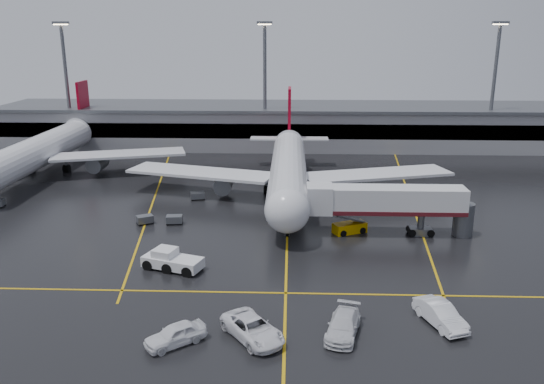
{
  "coord_description": "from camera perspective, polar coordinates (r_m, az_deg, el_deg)",
  "views": [
    {
      "loc": [
        0.38,
        -68.55,
        23.51
      ],
      "look_at": [
        -2.0,
        -2.0,
        4.0
      ],
      "focal_mm": 36.2,
      "sensor_mm": 36.0,
      "label": 1
    }
  ],
  "objects": [
    {
      "name": "service_van_b",
      "position": [
        45.71,
        7.43,
        -13.56
      ],
      "size": [
        3.71,
        6.16,
        1.67
      ],
      "primitive_type": "imported",
      "rotation": [
        0.0,
        0.0,
        -0.25
      ],
      "color": "silver",
      "rests_on": "ground"
    },
    {
      "name": "baggage_cart_c",
      "position": [
        80.42,
        -7.73,
        -0.36
      ],
      "size": [
        2.27,
        1.78,
        1.12
      ],
      "color": "#595B60",
      "rests_on": "ground"
    },
    {
      "name": "apron_line_right",
      "position": [
        83.86,
        14.09,
        -0.45
      ],
      "size": [
        7.57,
        69.64,
        0.02
      ],
      "primitive_type": "cube",
      "rotation": [
        0.0,
        0.0,
        -0.1
      ],
      "color": "gold",
      "rests_on": "ground"
    },
    {
      "name": "apron_line_centre",
      "position": [
        72.47,
        1.64,
        -2.6
      ],
      "size": [
        0.25,
        90.0,
        0.02
      ],
      "primitive_type": "cube",
      "color": "gold",
      "rests_on": "ground"
    },
    {
      "name": "belt_loader",
      "position": [
        67.39,
        8.07,
        -3.69
      ],
      "size": [
        4.38,
        3.24,
        2.56
      ],
      "color": "#C68F00",
      "rests_on": "ground"
    },
    {
      "name": "light_mast_left",
      "position": [
        119.84,
        -20.6,
        10.99
      ],
      "size": [
        3.0,
        1.2,
        25.45
      ],
      "color": "#595B60",
      "rests_on": "ground"
    },
    {
      "name": "apron_line_left",
      "position": [
        84.48,
        -12.0,
        -0.19
      ],
      "size": [
        9.99,
        69.35,
        0.02
      ],
      "primitive_type": "cube",
      "rotation": [
        0.0,
        0.0,
        0.14
      ],
      "color": "gold",
      "rests_on": "ground"
    },
    {
      "name": "jet_bridge",
      "position": [
        66.54,
        11.9,
        -1.15
      ],
      "size": [
        19.9,
        3.4,
        6.05
      ],
      "color": "silver",
      "rests_on": "ground"
    },
    {
      "name": "light_mast_right",
      "position": [
        117.78,
        22.11,
        10.76
      ],
      "size": [
        3.0,
        1.2,
        25.45
      ],
      "color": "#595B60",
      "rests_on": "ground"
    },
    {
      "name": "apron_line_stop",
      "position": [
        52.15,
        1.43,
        -10.46
      ],
      "size": [
        60.0,
        0.25,
        0.02
      ],
      "primitive_type": "cube",
      "color": "gold",
      "rests_on": "ground"
    },
    {
      "name": "service_van_d",
      "position": [
        44.75,
        -10.01,
        -14.38
      ],
      "size": [
        5.12,
        4.56,
        1.68
      ],
      "primitive_type": "imported",
      "rotation": [
        0.0,
        0.0,
        -0.92
      ],
      "color": "white",
      "rests_on": "ground"
    },
    {
      "name": "main_airliner",
      "position": [
        80.59,
        1.72,
        2.47
      ],
      "size": [
        48.8,
        45.6,
        14.1
      ],
      "color": "silver",
      "rests_on": "ground"
    },
    {
      "name": "pushback_tractor",
      "position": [
        57.69,
        -10.43,
        -7.06
      ],
      "size": [
        6.65,
        4.39,
        2.21
      ],
      "color": "white",
      "rests_on": "ground"
    },
    {
      "name": "baggage_cart_a",
      "position": [
        70.76,
        -10.12,
        -2.8
      ],
      "size": [
        2.11,
        1.48,
        1.12
      ],
      "color": "#595B60",
      "rests_on": "ground"
    },
    {
      "name": "baggage_cart_b",
      "position": [
        71.53,
        -13.08,
        -2.77
      ],
      "size": [
        2.38,
        2.13,
        1.12
      ],
      "color": "#595B60",
      "rests_on": "ground"
    },
    {
      "name": "ground",
      "position": [
        72.47,
        1.64,
        -2.61
      ],
      "size": [
        220.0,
        220.0,
        0.0
      ],
      "primitive_type": "plane",
      "color": "black",
      "rests_on": "ground"
    },
    {
      "name": "second_airliner",
      "position": [
        101.55,
        -22.72,
        4.1
      ],
      "size": [
        48.8,
        45.6,
        14.1
      ],
      "color": "silver",
      "rests_on": "ground"
    },
    {
      "name": "service_van_a",
      "position": [
        44.85,
        -2.02,
        -14.0
      ],
      "size": [
        6.02,
        6.72,
        1.73
      ],
      "primitive_type": "imported",
      "rotation": [
        0.0,
        0.0,
        0.64
      ],
      "color": "white",
      "rests_on": "ground"
    },
    {
      "name": "terminal",
      "position": [
        118.05,
        1.85,
        6.97
      ],
      "size": [
        122.0,
        19.0,
        8.6
      ],
      "color": "gray",
      "rests_on": "ground"
    },
    {
      "name": "light_mast_mid",
      "position": [
        111.05,
        -0.75,
        11.66
      ],
      "size": [
        3.0,
        1.2,
        25.45
      ],
      "color": "#595B60",
      "rests_on": "ground"
    },
    {
      "name": "service_van_c",
      "position": [
        48.75,
        17.1,
        -12.06
      ],
      "size": [
        3.79,
        5.93,
        1.84
      ],
      "primitive_type": "imported",
      "rotation": [
        0.0,
        0.0,
        0.36
      ],
      "color": "white",
      "rests_on": "ground"
    }
  ]
}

